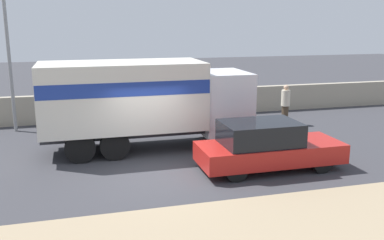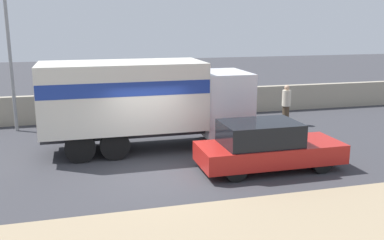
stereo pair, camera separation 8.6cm
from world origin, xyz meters
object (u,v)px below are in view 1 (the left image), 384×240
Objects in this scene: box_truck at (142,98)px; pedestrian at (285,104)px; street_lamp at (7,36)px; car_hatchback at (266,146)px.

box_truck is 4.14× the size of pedestrian.
box_truck is (4.80, -3.98, -2.07)m from street_lamp.
street_lamp is 6.57m from box_truck.
pedestrian is at bearing -9.32° from street_lamp.
pedestrian is (3.38, 5.29, 0.17)m from car_hatchback.
street_lamp reaches higher than pedestrian.
pedestrian reaches higher than car_hatchback.
street_lamp is 12.07m from pedestrian.
box_truck is at bearing -162.79° from pedestrian.
pedestrian is at bearing 57.45° from car_hatchback.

